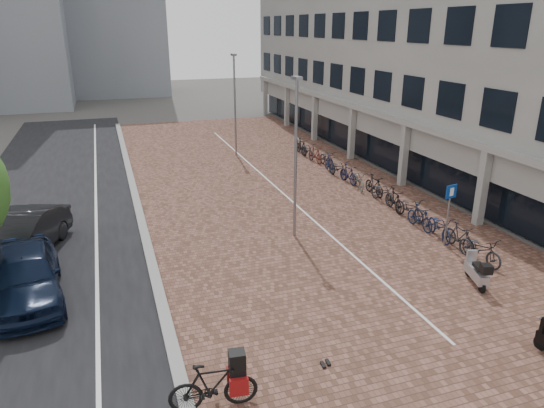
{
  "coord_description": "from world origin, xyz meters",
  "views": [
    {
      "loc": [
        -6.17,
        -12.2,
        8.22
      ],
      "look_at": [
        0.0,
        6.0,
        1.3
      ],
      "focal_mm": 32.81,
      "sensor_mm": 36.0,
      "label": 1
    }
  ],
  "objects_px": {
    "car_navy": "(26,275)",
    "parking_sign": "(449,205)",
    "scooter_front": "(477,271)",
    "car_dark": "(22,236)",
    "hero_bike": "(213,385)"
  },
  "relations": [
    {
      "from": "car_navy",
      "to": "parking_sign",
      "type": "distance_m",
      "value": 15.13
    },
    {
      "from": "parking_sign",
      "to": "scooter_front",
      "type": "bearing_deg",
      "value": -118.94
    },
    {
      "from": "car_dark",
      "to": "parking_sign",
      "type": "relative_size",
      "value": 1.99
    },
    {
      "from": "hero_bike",
      "to": "parking_sign",
      "type": "distance_m",
      "value": 12.07
    },
    {
      "from": "car_navy",
      "to": "car_dark",
      "type": "relative_size",
      "value": 1.0
    },
    {
      "from": "car_dark",
      "to": "scooter_front",
      "type": "distance_m",
      "value": 16.32
    },
    {
      "from": "scooter_front",
      "to": "car_dark",
      "type": "bearing_deg",
      "value": 170.93
    },
    {
      "from": "hero_bike",
      "to": "scooter_front",
      "type": "distance_m",
      "value": 9.95
    },
    {
      "from": "car_dark",
      "to": "hero_bike",
      "type": "distance_m",
      "value": 11.3
    },
    {
      "from": "hero_bike",
      "to": "parking_sign",
      "type": "bearing_deg",
      "value": -54.88
    },
    {
      "from": "car_dark",
      "to": "scooter_front",
      "type": "relative_size",
      "value": 3.29
    },
    {
      "from": "scooter_front",
      "to": "parking_sign",
      "type": "distance_m",
      "value": 3.34
    },
    {
      "from": "hero_bike",
      "to": "parking_sign",
      "type": "xyz_separation_m",
      "value": [
        10.55,
        5.77,
        1.07
      ]
    },
    {
      "from": "car_navy",
      "to": "hero_bike",
      "type": "xyz_separation_m",
      "value": [
        4.53,
        -6.58,
        -0.23
      ]
    },
    {
      "from": "car_dark",
      "to": "hero_bike",
      "type": "xyz_separation_m",
      "value": [
        5.05,
        -10.1,
        -0.2
      ]
    }
  ]
}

